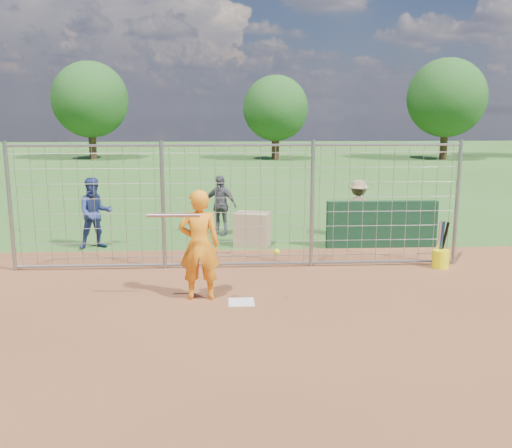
{
  "coord_description": "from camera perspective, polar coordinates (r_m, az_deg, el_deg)",
  "views": [
    {
      "loc": [
        -0.23,
        -9.32,
        3.18
      ],
      "look_at": [
        0.3,
        0.8,
        1.15
      ],
      "focal_mm": 40.0,
      "sensor_mm": 36.0,
      "label": 1
    }
  ],
  "objects": [
    {
      "name": "infield_dirt",
      "position": [
        7.07,
        -0.84,
        -15.34
      ],
      "size": [
        18.0,
        18.0,
        0.0
      ],
      "primitive_type": "plane",
      "color": "brown",
      "rests_on": "ground"
    },
    {
      "name": "bystander_a",
      "position": [
        13.74,
        -15.79,
        1.05
      ],
      "size": [
        0.98,
        0.88,
        1.66
      ],
      "primitive_type": "imported",
      "rotation": [
        0.0,
        0.0,
        0.37
      ],
      "color": "navy",
      "rests_on": "ground"
    },
    {
      "name": "ground",
      "position": [
        9.85,
        -1.51,
        -7.51
      ],
      "size": [
        100.0,
        100.0,
        0.0
      ],
      "primitive_type": "plane",
      "color": "#2D591E",
      "rests_on": "ground"
    },
    {
      "name": "backstop_fence",
      "position": [
        11.48,
        -1.81,
        1.69
      ],
      "size": [
        9.08,
        0.08,
        2.6
      ],
      "color": "gray",
      "rests_on": "ground"
    },
    {
      "name": "tree_line",
      "position": [
        37.6,
        2.16,
        12.13
      ],
      "size": [
        44.66,
        6.72,
        6.48
      ],
      "color": "#3F2B19",
      "rests_on": "ground"
    },
    {
      "name": "dugout_wall",
      "position": [
        13.67,
        12.45,
        -0.03
      ],
      "size": [
        2.6,
        0.2,
        1.1
      ],
      "primitive_type": "cube",
      "color": "#11381E",
      "rests_on": "ground"
    },
    {
      "name": "equipment_bin",
      "position": [
        13.53,
        -0.36,
        -0.53
      ],
      "size": [
        0.93,
        0.76,
        0.8
      ],
      "primitive_type": "cube",
      "rotation": [
        0.0,
        0.0,
        -0.3
      ],
      "color": "tan",
      "rests_on": "ground"
    },
    {
      "name": "bystander_b",
      "position": [
        14.7,
        -3.62,
        1.9
      ],
      "size": [
        0.98,
        0.74,
        1.55
      ],
      "primitive_type": "imported",
      "rotation": [
        0.0,
        0.0,
        -0.46
      ],
      "color": "#535257",
      "rests_on": "ground"
    },
    {
      "name": "equipment_in_play",
      "position": [
        9.26,
        -5.76,
        -0.03
      ],
      "size": [
        2.15,
        0.18,
        0.69
      ],
      "color": "silver",
      "rests_on": "ground"
    },
    {
      "name": "bucket_with_bats",
      "position": [
        12.26,
        17.98,
        -3.08
      ],
      "size": [
        0.34,
        0.35,
        0.98
      ],
      "color": "#FAF60D",
      "rests_on": "ground"
    },
    {
      "name": "batter",
      "position": [
        9.65,
        -5.69,
        -2.1
      ],
      "size": [
        0.7,
        0.46,
        1.9
      ],
      "primitive_type": "imported",
      "rotation": [
        0.0,
        0.0,
        3.13
      ],
      "color": "orange",
      "rests_on": "ground"
    },
    {
      "name": "home_plate",
      "position": [
        9.65,
        -1.48,
        -7.84
      ],
      "size": [
        0.43,
        0.43,
        0.02
      ],
      "primitive_type": "cube",
      "color": "silver",
      "rests_on": "ground"
    },
    {
      "name": "bystander_c",
      "position": [
        14.66,
        10.16,
        1.53
      ],
      "size": [
        1.01,
        0.68,
        1.46
      ],
      "primitive_type": "imported",
      "rotation": [
        0.0,
        0.0,
        2.99
      ],
      "color": "#977C52",
      "rests_on": "ground"
    }
  ]
}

